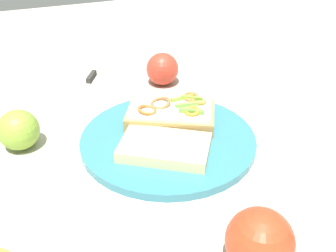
% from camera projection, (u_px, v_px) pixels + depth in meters
% --- Properties ---
extents(ground_plane, '(2.00, 2.00, 0.00)m').
position_uv_depth(ground_plane, '(168.00, 142.00, 0.66)').
color(ground_plane, '#B7B29F').
rests_on(ground_plane, ground).
extents(plate, '(0.30, 0.30, 0.01)m').
position_uv_depth(plate, '(168.00, 139.00, 0.66)').
color(plate, teal).
rests_on(plate, ground_plane).
extents(sandwich, '(0.18, 0.16, 0.05)m').
position_uv_depth(sandwich, '(171.00, 113.00, 0.69)').
color(sandwich, '#A9864E').
rests_on(sandwich, plate).
extents(bread_slice_side, '(0.17, 0.15, 0.02)m').
position_uv_depth(bread_slice_side, '(165.00, 147.00, 0.61)').
color(bread_slice_side, beige).
rests_on(bread_slice_side, plate).
extents(apple_0, '(0.11, 0.11, 0.08)m').
position_uv_depth(apple_0, '(261.00, 241.00, 0.43)').
color(apple_0, red).
rests_on(apple_0, ground_plane).
extents(apple_2, '(0.10, 0.10, 0.07)m').
position_uv_depth(apple_2, '(19.00, 130.00, 0.63)').
color(apple_2, '#82AC36').
rests_on(apple_2, ground_plane).
extents(apple_3, '(0.09, 0.09, 0.07)m').
position_uv_depth(apple_3, '(162.00, 69.00, 0.84)').
color(apple_3, red).
rests_on(apple_3, ground_plane).
extents(knife, '(0.07, 0.11, 0.01)m').
position_uv_depth(knife, '(89.00, 81.00, 0.86)').
color(knife, silver).
rests_on(knife, ground_plane).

